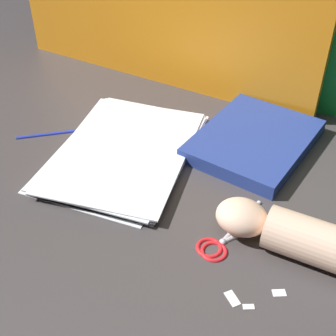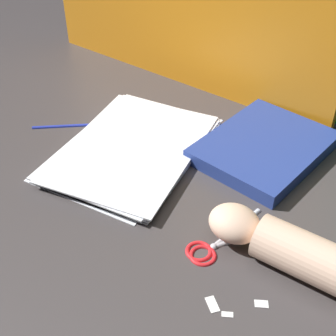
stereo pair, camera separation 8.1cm
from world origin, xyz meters
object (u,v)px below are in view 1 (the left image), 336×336
book_closed (254,140)px  scissors (227,238)px  hand_forearm (301,237)px  paper_stack (124,152)px

book_closed → scissors: bearing=-85.2°
book_closed → hand_forearm: size_ratio=1.11×
book_closed → scissors: 0.27m
paper_stack → hand_forearm: (0.37, -0.13, 0.03)m
paper_stack → scissors: bearing=-29.0°
paper_stack → scissors: (0.26, -0.14, -0.00)m
book_closed → scissors: book_closed is taller
hand_forearm → scissors: bearing=-172.2°
paper_stack → book_closed: bearing=28.8°
scissors → hand_forearm: (0.11, 0.02, 0.03)m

